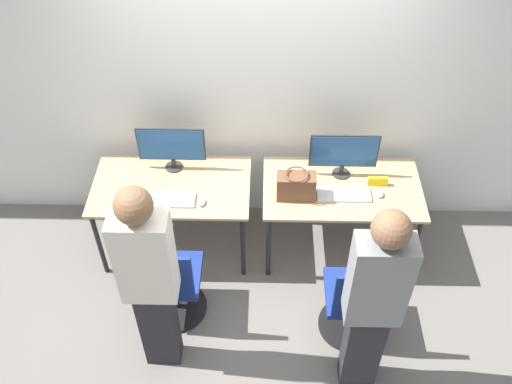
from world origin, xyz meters
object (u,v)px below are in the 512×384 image
(mouse_right, at_px, (380,193))
(keyboard_right, at_px, (344,194))
(monitor_left, at_px, (171,146))
(monitor_right, at_px, (344,153))
(person_left, at_px, (149,278))
(handbag, at_px, (296,186))
(keyboard_left, at_px, (168,200))
(person_right, at_px, (374,300))
(office_chair_left, at_px, (172,286))
(mouse_left, at_px, (202,202))
(office_chair_right, at_px, (355,304))

(mouse_right, bearing_deg, keyboard_right, -177.79)
(monitor_left, xyz_separation_m, monitor_right, (1.39, -0.05, 0.00))
(person_left, bearing_deg, handbag, 45.26)
(monitor_left, relative_size, mouse_right, 6.10)
(keyboard_left, height_order, monitor_right, monitor_right)
(monitor_right, xyz_separation_m, person_right, (0.06, -1.39, -0.01))
(office_chair_left, xyz_separation_m, monitor_right, (1.32, 0.89, 0.59))
(office_chair_left, bearing_deg, mouse_left, 68.80)
(person_left, bearing_deg, person_right, -5.41)
(mouse_left, xyz_separation_m, keyboard_right, (1.12, 0.12, -0.01))
(monitor_left, relative_size, person_right, 0.32)
(mouse_left, bearing_deg, office_chair_left, -111.20)
(keyboard_left, relative_size, keyboard_right, 1.00)
(monitor_left, distance_m, person_left, 1.31)
(keyboard_left, xyz_separation_m, office_chair_right, (1.44, -0.69, -0.37))
(keyboard_left, bearing_deg, monitor_right, 13.76)
(office_chair_right, height_order, person_right, person_right)
(keyboard_left, xyz_separation_m, office_chair_left, (0.06, -0.55, -0.37))
(person_left, xyz_separation_m, handbag, (0.98, 0.99, -0.11))
(office_chair_right, bearing_deg, monitor_left, 143.07)
(office_chair_left, relative_size, mouse_right, 10.06)
(monitor_right, relative_size, handbag, 1.83)
(person_left, bearing_deg, office_chair_left, 83.65)
(person_left, bearing_deg, monitor_right, 42.71)
(monitor_right, height_order, office_chair_right, monitor_right)
(monitor_left, bearing_deg, keyboard_right, -12.37)
(office_chair_left, relative_size, monitor_right, 1.65)
(mouse_left, bearing_deg, person_left, -105.34)
(person_left, relative_size, person_right, 1.01)
(mouse_left, xyz_separation_m, office_chair_left, (-0.20, -0.53, -0.38))
(monitor_right, xyz_separation_m, handbag, (-0.38, -0.27, -0.11))
(mouse_right, distance_m, office_chair_right, 0.91)
(office_chair_left, distance_m, person_left, 0.70)
(person_left, height_order, handbag, person_left)
(keyboard_right, xyz_separation_m, person_right, (0.06, -1.14, 0.21))
(mouse_left, bearing_deg, keyboard_left, 174.34)
(mouse_right, height_order, handbag, handbag)
(monitor_right, bearing_deg, person_left, -137.29)
(keyboard_right, relative_size, handbag, 1.42)
(keyboard_left, xyz_separation_m, mouse_left, (0.27, -0.03, 0.01))
(person_right, xyz_separation_m, handbag, (-0.45, 1.12, -0.10))
(office_chair_left, height_order, person_right, person_right)
(keyboard_left, height_order, person_right, person_right)
(mouse_left, bearing_deg, mouse_right, 5.15)
(office_chair_left, height_order, monitor_right, monitor_right)
(person_left, bearing_deg, monitor_left, 90.98)
(office_chair_right, relative_size, person_right, 0.52)
(handbag, bearing_deg, keyboard_left, -176.01)
(keyboard_left, height_order, handbag, handbag)
(mouse_left, distance_m, person_left, 0.95)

